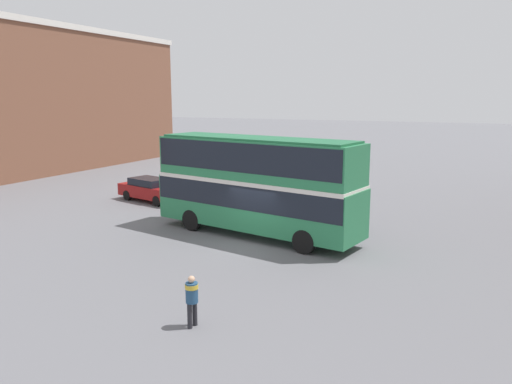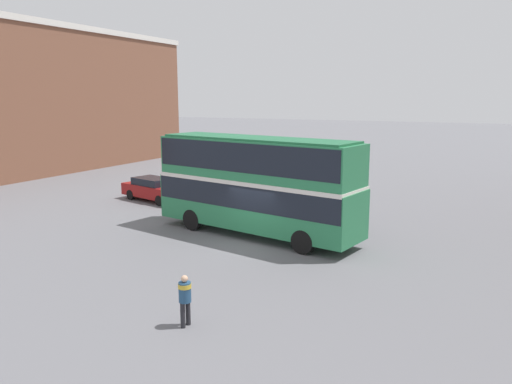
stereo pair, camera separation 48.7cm
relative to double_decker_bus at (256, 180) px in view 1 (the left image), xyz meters
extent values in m
plane|color=slate|center=(0.45, -1.74, -2.71)|extent=(240.00, 240.00, 0.00)
cube|color=#287A4C|center=(0.00, 0.00, -1.16)|extent=(10.75, 4.39, 2.22)
cube|color=#287A4C|center=(0.00, 0.00, 0.93)|extent=(10.58, 4.29, 1.96)
cube|color=black|center=(0.00, 0.00, -0.65)|extent=(10.66, 4.40, 1.09)
cube|color=black|center=(0.00, 0.00, 1.17)|extent=(10.44, 4.29, 1.33)
cube|color=silver|center=(0.00, 0.00, -0.02)|extent=(10.65, 4.39, 0.20)
cube|color=#226841|center=(0.00, 0.00, 1.96)|extent=(10.09, 4.03, 0.10)
cylinder|color=black|center=(3.50, 0.51, -2.18)|extent=(1.09, 0.49, 1.05)
cylinder|color=black|center=(3.09, -1.72, -2.18)|extent=(1.09, 0.49, 1.05)
cylinder|color=black|center=(-2.88, 1.68, -2.18)|extent=(1.09, 0.49, 1.05)
cylinder|color=black|center=(-3.29, -0.55, -2.18)|extent=(1.09, 0.49, 1.05)
cylinder|color=#232328|center=(2.51, -9.75, -2.34)|extent=(0.14, 0.14, 0.75)
cylinder|color=#232328|center=(2.53, -9.52, -2.34)|extent=(0.14, 0.14, 0.75)
cylinder|color=navy|center=(2.52, -9.63, -1.66)|extent=(0.40, 0.40, 0.60)
cylinder|color=gold|center=(2.52, -9.63, -1.47)|extent=(0.42, 0.42, 0.13)
sphere|color=#D8A884|center=(2.52, -9.63, -1.26)|extent=(0.20, 0.20, 0.20)
cube|color=slate|center=(-6.07, 11.14, -2.03)|extent=(4.57, 2.10, 0.82)
cube|color=black|center=(-5.89, 11.13, -1.33)|extent=(2.43, 1.75, 0.58)
cylinder|color=black|center=(-7.50, 10.48, -2.39)|extent=(0.66, 0.27, 0.64)
cylinder|color=black|center=(-7.38, 12.04, -2.39)|extent=(0.66, 0.27, 0.64)
cylinder|color=black|center=(-4.76, 10.25, -2.39)|extent=(0.66, 0.27, 0.64)
cylinder|color=black|center=(-4.63, 11.81, -2.39)|extent=(0.66, 0.27, 0.64)
cube|color=maroon|center=(-9.45, 4.36, -2.06)|extent=(4.97, 2.79, 0.75)
cube|color=black|center=(-9.64, 4.40, -1.46)|extent=(2.74, 2.10, 0.45)
cylinder|color=black|center=(-7.86, 4.78, -2.38)|extent=(0.69, 0.37, 0.66)
cylinder|color=black|center=(-8.22, 3.25, -2.38)|extent=(0.69, 0.37, 0.66)
cylinder|color=black|center=(-10.69, 5.46, -2.38)|extent=(0.69, 0.37, 0.66)
cylinder|color=black|center=(-11.05, 3.93, -2.38)|extent=(0.69, 0.37, 0.66)
camera|label=1|loc=(9.97, -21.06, 3.86)|focal=35.00mm
camera|label=2|loc=(10.41, -20.84, 3.86)|focal=35.00mm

